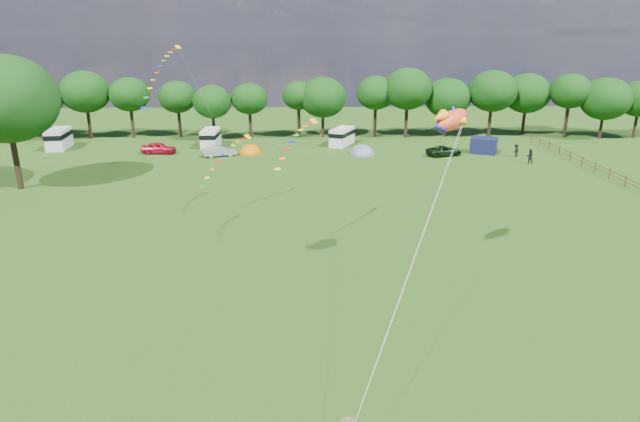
{
  "coord_description": "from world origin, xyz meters",
  "views": [
    {
      "loc": [
        -0.9,
        -25.24,
        15.13
      ],
      "look_at": [
        0.0,
        8.0,
        4.0
      ],
      "focal_mm": 30.0,
      "sensor_mm": 36.0,
      "label": 1
    }
  ],
  "objects_px": {
    "campervan_a": "(59,138)",
    "walker_b": "(516,151)",
    "car_a": "(159,148)",
    "campervan_c": "(342,136)",
    "fish_kite": "(450,120)",
    "car_d": "(444,151)",
    "car_b": "(220,151)",
    "campervan_b": "(211,137)",
    "tent_orange": "(251,154)",
    "walker_a": "(530,156)",
    "big_tree": "(5,99)",
    "tent_greyblue": "(362,154)"
  },
  "relations": [
    {
      "from": "tent_greyblue",
      "to": "fish_kite",
      "type": "distance_m",
      "value": 37.67
    },
    {
      "from": "car_b",
      "to": "campervan_a",
      "type": "height_order",
      "value": "campervan_a"
    },
    {
      "from": "car_a",
      "to": "tent_orange",
      "type": "xyz_separation_m",
      "value": [
        12.02,
        -0.34,
        -0.73
      ]
    },
    {
      "from": "car_d",
      "to": "tent_greyblue",
      "type": "distance_m",
      "value": 10.57
    },
    {
      "from": "campervan_c",
      "to": "walker_a",
      "type": "xyz_separation_m",
      "value": [
        22.06,
        -11.56,
        -0.44
      ]
    },
    {
      "from": "car_d",
      "to": "walker_a",
      "type": "xyz_separation_m",
      "value": [
        9.33,
        -4.43,
        0.23
      ]
    },
    {
      "from": "walker_a",
      "to": "tent_greyblue",
      "type": "bearing_deg",
      "value": -12.21
    },
    {
      "from": "car_a",
      "to": "campervan_c",
      "type": "xyz_separation_m",
      "value": [
        24.41,
        4.86,
        0.55
      ]
    },
    {
      "from": "campervan_b",
      "to": "car_b",
      "type": "bearing_deg",
      "value": -160.14
    },
    {
      "from": "campervan_a",
      "to": "walker_b",
      "type": "bearing_deg",
      "value": -104.27
    },
    {
      "from": "car_b",
      "to": "campervan_a",
      "type": "relative_size",
      "value": 0.7
    },
    {
      "from": "tent_orange",
      "to": "fish_kite",
      "type": "bearing_deg",
      "value": -66.77
    },
    {
      "from": "tent_orange",
      "to": "tent_greyblue",
      "type": "height_order",
      "value": "tent_greyblue"
    },
    {
      "from": "car_d",
      "to": "campervan_c",
      "type": "height_order",
      "value": "campervan_c"
    },
    {
      "from": "campervan_a",
      "to": "tent_greyblue",
      "type": "relative_size",
      "value": 1.53
    },
    {
      "from": "car_a",
      "to": "tent_greyblue",
      "type": "bearing_deg",
      "value": -88.97
    },
    {
      "from": "fish_kite",
      "to": "car_d",
      "type": "bearing_deg",
      "value": 36.75
    },
    {
      "from": "big_tree",
      "to": "tent_orange",
      "type": "bearing_deg",
      "value": 36.18
    },
    {
      "from": "tent_orange",
      "to": "walker_a",
      "type": "xyz_separation_m",
      "value": [
        34.45,
        -6.36,
        0.85
      ]
    },
    {
      "from": "tent_greyblue",
      "to": "walker_b",
      "type": "distance_m",
      "value": 19.62
    },
    {
      "from": "campervan_a",
      "to": "walker_a",
      "type": "height_order",
      "value": "campervan_a"
    },
    {
      "from": "car_d",
      "to": "tent_orange",
      "type": "xyz_separation_m",
      "value": [
        -25.12,
        1.93,
        -0.62
      ]
    },
    {
      "from": "car_b",
      "to": "campervan_a",
      "type": "distance_m",
      "value": 23.42
    },
    {
      "from": "car_a",
      "to": "campervan_c",
      "type": "bearing_deg",
      "value": -75.02
    },
    {
      "from": "campervan_c",
      "to": "campervan_b",
      "type": "bearing_deg",
      "value": 116.37
    },
    {
      "from": "walker_b",
      "to": "tent_greyblue",
      "type": "bearing_deg",
      "value": -40.37
    },
    {
      "from": "campervan_c",
      "to": "walker_a",
      "type": "relative_size",
      "value": 3.09
    },
    {
      "from": "car_b",
      "to": "big_tree",
      "type": "bearing_deg",
      "value": 106.95
    },
    {
      "from": "car_a",
      "to": "campervan_c",
      "type": "relative_size",
      "value": 0.84
    },
    {
      "from": "car_b",
      "to": "fish_kite",
      "type": "xyz_separation_m",
      "value": [
        19.76,
        -35.71,
        9.41
      ]
    },
    {
      "from": "tent_greyblue",
      "to": "tent_orange",
      "type": "bearing_deg",
      "value": 176.45
    },
    {
      "from": "car_a",
      "to": "walker_b",
      "type": "height_order",
      "value": "walker_b"
    },
    {
      "from": "campervan_b",
      "to": "tent_orange",
      "type": "relative_size",
      "value": 1.5
    },
    {
      "from": "big_tree",
      "to": "car_d",
      "type": "xyz_separation_m",
      "value": [
        46.95,
        14.04,
        -8.38
      ]
    },
    {
      "from": "campervan_a",
      "to": "campervan_c",
      "type": "bearing_deg",
      "value": -96.16
    },
    {
      "from": "campervan_a",
      "to": "walker_b",
      "type": "relative_size",
      "value": 3.48
    },
    {
      "from": "big_tree",
      "to": "tent_greyblue",
      "type": "distance_m",
      "value": 40.45
    },
    {
      "from": "car_a",
      "to": "car_b",
      "type": "bearing_deg",
      "value": -98.65
    },
    {
      "from": "car_a",
      "to": "walker_a",
      "type": "bearing_deg",
      "value": -94.49
    },
    {
      "from": "car_b",
      "to": "tent_orange",
      "type": "xyz_separation_m",
      "value": [
        3.8,
        1.46,
        -0.68
      ]
    },
    {
      "from": "big_tree",
      "to": "car_a",
      "type": "bearing_deg",
      "value": 58.98
    },
    {
      "from": "walker_b",
      "to": "fish_kite",
      "type": "bearing_deg",
      "value": 27.37
    },
    {
      "from": "big_tree",
      "to": "tent_greyblue",
      "type": "xyz_separation_m",
      "value": [
        36.44,
        15.06,
        -9.0
      ]
    },
    {
      "from": "campervan_c",
      "to": "tent_greyblue",
      "type": "distance_m",
      "value": 6.63
    },
    {
      "from": "car_b",
      "to": "walker_a",
      "type": "relative_size",
      "value": 2.27
    },
    {
      "from": "campervan_a",
      "to": "walker_a",
      "type": "distance_m",
      "value": 61.88
    },
    {
      "from": "tent_greyblue",
      "to": "fish_kite",
      "type": "xyz_separation_m",
      "value": [
        1.34,
        -36.27,
        10.09
      ]
    },
    {
      "from": "campervan_c",
      "to": "big_tree",
      "type": "bearing_deg",
      "value": 146.44
    },
    {
      "from": "tent_orange",
      "to": "campervan_a",
      "type": "bearing_deg",
      "value": 171.15
    },
    {
      "from": "car_b",
      "to": "campervan_b",
      "type": "relative_size",
      "value": 0.79
    }
  ]
}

